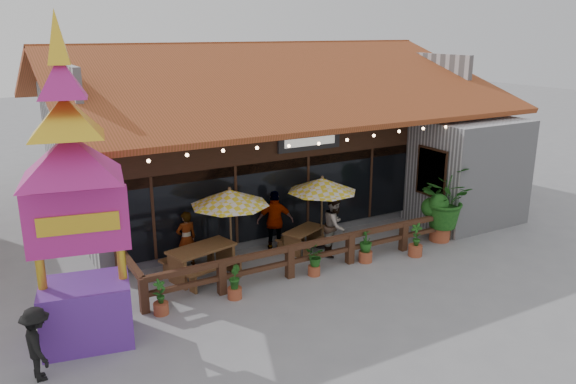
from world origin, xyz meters
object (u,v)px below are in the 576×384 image
umbrella_right (322,185)px  pedestrian (38,344)px  umbrella_left (230,198)px  picnic_table_left (202,257)px  tropical_plant (442,200)px  thai_sign_tower (71,166)px  picnic_table_right (304,236)px

umbrella_right → pedestrian: size_ratio=1.79×
umbrella_left → umbrella_right: (3.06, 0.04, -0.07)m
picnic_table_left → tropical_plant: size_ratio=0.89×
thai_sign_tower → tropical_plant: bearing=3.9°
thai_sign_tower → pedestrian: (-1.08, -0.96, -3.17)m
picnic_table_right → umbrella_left: bearing=-177.9°
picnic_table_right → pedestrian: size_ratio=1.17×
pedestrian → thai_sign_tower: bearing=-55.1°
tropical_plant → pedestrian: (-12.06, -1.70, -0.62)m
thai_sign_tower → umbrella_left: bearing=26.1°
umbrella_right → thai_sign_tower: 7.93m
umbrella_left → thai_sign_tower: 5.15m
umbrella_right → thai_sign_tower: (-7.38, -2.16, 1.93)m
umbrella_left → tropical_plant: (6.66, -1.38, -0.69)m
umbrella_right → thai_sign_tower: thai_sign_tower is taller
picnic_table_left → picnic_table_right: bearing=5.4°
umbrella_left → picnic_table_left: 1.78m
umbrella_left → picnic_table_left: (-0.98, -0.24, -1.47)m
picnic_table_left → thai_sign_tower: bearing=-150.6°
picnic_table_right → thai_sign_tower: 7.93m
thai_sign_tower → pedestrian: bearing=-138.5°
picnic_table_left → tropical_plant: (7.64, -1.14, 0.78)m
tropical_plant → pedestrian: 12.20m
umbrella_left → picnic_table_right: bearing=2.1°
picnic_table_left → pedestrian: pedestrian is taller
umbrella_left → pedestrian: bearing=-150.3°
picnic_table_right → picnic_table_left: bearing=-174.6°
thai_sign_tower → pedestrian: size_ratio=4.95×
umbrella_right → tropical_plant: (3.60, -1.42, -0.62)m
thai_sign_tower → tropical_plant: size_ratio=3.10×
umbrella_right → picnic_table_left: 4.29m
picnic_table_right → pedestrian: pedestrian is taller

